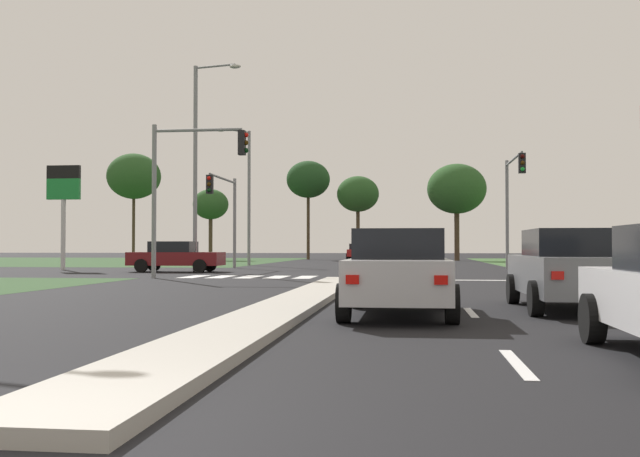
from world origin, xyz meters
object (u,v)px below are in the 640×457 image
at_px(traffic_signal_near_left, 186,174).
at_px(street_lamp_second, 199,157).
at_px(treeline_third, 308,180).
at_px(car_maroon_second, 176,256).
at_px(treeline_near, 134,176).
at_px(traffic_signal_far_right, 512,190).
at_px(traffic_signal_far_left, 225,203).
at_px(car_grey_fifth, 570,269).
at_px(car_silver_fourth, 399,271).
at_px(fuel_price_totem, 64,194).
at_px(treeline_fifth, 457,189).
at_px(street_lamp_third, 246,189).
at_px(car_red_near, 359,252).
at_px(treeline_fourth, 358,194).
at_px(treeline_second, 211,205).

distance_m(traffic_signal_near_left, street_lamp_second, 7.52).
distance_m(traffic_signal_near_left, treeline_third, 40.79).
bearing_deg(traffic_signal_near_left, car_maroon_second, 111.41).
bearing_deg(treeline_near, traffic_signal_far_right, -43.14).
xyz_separation_m(traffic_signal_near_left, street_lamp_second, (-1.63, 7.17, 1.56)).
bearing_deg(traffic_signal_far_left, car_grey_fifth, -61.30).
relative_size(treeline_near, treeline_third, 1.11).
relative_size(traffic_signal_near_left, treeline_third, 0.65).
xyz_separation_m(car_grey_fifth, treeline_near, (-30.10, 54.12, 7.30)).
height_order(car_silver_fourth, fuel_price_totem, fuel_price_totem).
bearing_deg(treeline_fifth, car_maroon_second, -116.86).
bearing_deg(treeline_third, traffic_signal_near_left, -88.69).
relative_size(car_grey_fifth, street_lamp_third, 0.52).
height_order(car_silver_fourth, street_lamp_third, street_lamp_third).
height_order(car_red_near, street_lamp_second, street_lamp_second).
height_order(traffic_signal_near_left, street_lamp_second, street_lamp_second).
height_order(car_grey_fifth, traffic_signal_far_left, traffic_signal_far_left).
distance_m(fuel_price_totem, treeline_fourth, 34.19).
bearing_deg(car_silver_fourth, street_lamp_third, 107.38).
xyz_separation_m(car_maroon_second, traffic_signal_far_left, (1.37, 4.23, 2.84)).
height_order(street_lamp_third, treeline_near, treeline_near).
height_order(treeline_fourth, treeline_fifth, treeline_fifth).
xyz_separation_m(fuel_price_totem, treeline_near, (-8.82, 32.33, 4.09)).
relative_size(car_maroon_second, treeline_third, 0.49).
bearing_deg(car_grey_fifth, traffic_signal_far_right, 84.94).
bearing_deg(car_silver_fourth, street_lamp_second, 115.17).
xyz_separation_m(traffic_signal_near_left, treeline_second, (-9.32, 36.86, 0.93)).
relative_size(car_silver_fourth, traffic_signal_near_left, 0.76).
height_order(traffic_signal_far_right, street_lamp_third, street_lamp_third).
bearing_deg(car_maroon_second, treeline_second, -167.52).
relative_size(car_grey_fifth, treeline_second, 0.72).
height_order(car_red_near, treeline_second, treeline_second).
bearing_deg(car_grey_fifth, traffic_signal_far_left, 118.70).
xyz_separation_m(car_silver_fourth, treeline_third, (-9.40, 54.96, 6.73)).
distance_m(fuel_price_totem, treeline_third, 33.00).
bearing_deg(treeline_fifth, treeline_near, 172.29).
bearing_deg(street_lamp_third, treeline_fourth, 74.90).
bearing_deg(traffic_signal_far_right, traffic_signal_far_left, -179.84).
relative_size(treeline_third, treeline_fourth, 1.19).
bearing_deg(car_red_near, treeline_near, -4.59).
bearing_deg(street_lamp_second, car_red_near, 80.22).
height_order(street_lamp_third, fuel_price_totem, street_lamp_third).
distance_m(car_maroon_second, treeline_second, 31.06).
bearing_deg(traffic_signal_far_right, treeline_fourth, 109.04).
relative_size(fuel_price_totem, treeline_third, 0.59).
bearing_deg(street_lamp_third, treeline_fifth, 50.98).
bearing_deg(street_lamp_second, street_lamp_third, 91.66).
xyz_separation_m(street_lamp_second, treeline_third, (0.70, 33.46, 1.89)).
relative_size(car_red_near, street_lamp_second, 0.43).
bearing_deg(street_lamp_second, treeline_second, 104.53).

